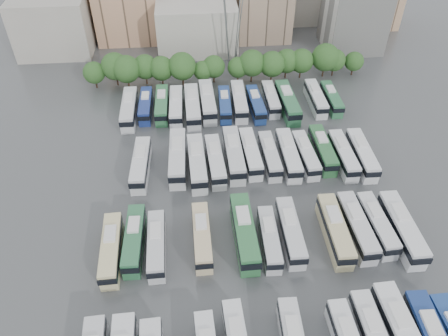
{
  "coord_description": "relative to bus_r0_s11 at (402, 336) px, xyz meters",
  "views": [
    {
      "loc": [
        -8.64,
        -47.78,
        51.46
      ],
      "look_at": [
        -3.7,
        7.95,
        3.0
      ],
      "focal_mm": 35.0,
      "sensor_mm": 36.0,
      "label": 1
    }
  ],
  "objects": [
    {
      "name": "ground",
      "position": [
        -14.97,
        23.51,
        -2.06
      ],
      "size": [
        220.0,
        220.0,
        0.0
      ],
      "primitive_type": "plane",
      "color": "#424447",
      "rests_on": "ground"
    },
    {
      "name": "tree_line",
      "position": [
        -16.04,
        65.6,
        2.33
      ],
      "size": [
        64.59,
        7.66,
        8.09
      ],
      "color": "black",
      "rests_on": "ground"
    },
    {
      "name": "city_buildings",
      "position": [
        -22.43,
        95.37,
        5.82
      ],
      "size": [
        102.0,
        35.0,
        20.0
      ],
      "color": "#9E998E",
      "rests_on": "ground"
    },
    {
      "name": "bus_r0_s11",
      "position": [
        0.0,
        0.0,
        0.0
      ],
      "size": [
        3.38,
        13.45,
        4.19
      ],
      "rotation": [
        0.0,
        0.0,
        0.04
      ],
      "color": "white",
      "rests_on": "ground"
    },
    {
      "name": "bus_r1_s0",
      "position": [
        -36.19,
        16.55,
        -0.24
      ],
      "size": [
        2.91,
        11.87,
        3.7
      ],
      "rotation": [
        0.0,
        0.0,
        0.03
      ],
      "color": "beige",
      "rests_on": "ground"
    },
    {
      "name": "bus_r1_s1",
      "position": [
        -33.04,
        18.04,
        -0.25
      ],
      "size": [
        2.88,
        11.81,
        3.69
      ],
      "rotation": [
        0.0,
        0.0,
        -0.03
      ],
      "color": "#2E6C44",
      "rests_on": "ground"
    },
    {
      "name": "bus_r1_s2",
      "position": [
        -29.78,
        16.82,
        -0.31
      ],
      "size": [
        2.68,
        11.4,
        3.56
      ],
      "rotation": [
        0.0,
        0.0,
        0.02
      ],
      "color": "silver",
      "rests_on": "ground"
    },
    {
      "name": "bus_r1_s4",
      "position": [
        -23.14,
        17.8,
        -0.28
      ],
      "size": [
        2.64,
        11.56,
        3.62
      ],
      "rotation": [
        0.0,
        0.0,
        0.01
      ],
      "color": "beige",
      "rests_on": "ground"
    },
    {
      "name": "bus_r1_s6",
      "position": [
        -16.84,
        17.82,
        0.01
      ],
      "size": [
        3.15,
        13.43,
        4.2
      ],
      "rotation": [
        0.0,
        0.0,
        0.02
      ],
      "color": "#2F6F3F",
      "rests_on": "ground"
    },
    {
      "name": "bus_r1_s7",
      "position": [
        -13.29,
        16.59,
        -0.37
      ],
      "size": [
        2.64,
        10.99,
        3.43
      ],
      "rotation": [
        0.0,
        0.0,
        -0.02
      ],
      "color": "silver",
      "rests_on": "ground"
    },
    {
      "name": "bus_r1_s8",
      "position": [
        -9.97,
        17.52,
        -0.22
      ],
      "size": [
        2.65,
        11.93,
        3.74
      ],
      "rotation": [
        0.0,
        0.0,
        -0.0
      ],
      "color": "silver",
      "rests_on": "ground"
    },
    {
      "name": "bus_r1_s10",
      "position": [
        -3.33,
        17.14,
        -0.12
      ],
      "size": [
        2.9,
        12.63,
        3.95
      ],
      "rotation": [
        0.0,
        0.0,
        -0.01
      ],
      "color": "#CCC08C",
      "rests_on": "ground"
    },
    {
      "name": "bus_r1_s11",
      "position": [
        0.13,
        17.58,
        -0.16
      ],
      "size": [
        3.06,
        12.41,
        3.87
      ],
      "rotation": [
        0.0,
        0.0,
        0.03
      ],
      "color": "silver",
      "rests_on": "ground"
    },
    {
      "name": "bus_r1_s12",
      "position": [
        3.35,
        17.84,
        -0.27
      ],
      "size": [
        3.09,
        11.69,
        3.63
      ],
      "rotation": [
        0.0,
        0.0,
        0.05
      ],
      "color": "silver",
      "rests_on": "ground"
    },
    {
      "name": "bus_r1_s13",
      "position": [
        6.69,
        16.53,
        -0.04
      ],
      "size": [
        2.93,
        13.11,
        4.11
      ],
      "rotation": [
        0.0,
        0.0,
        0.01
      ],
      "color": "silver",
      "rests_on": "ground"
    },
    {
      "name": "bus_r2_s1",
      "position": [
        -33.02,
        35.05,
        -0.16
      ],
      "size": [
        3.21,
        12.4,
        3.86
      ],
      "rotation": [
        0.0,
        0.0,
        -0.04
      ],
      "color": "silver",
      "rests_on": "ground"
    },
    {
      "name": "bus_r2_s3",
      "position": [
        -26.55,
        36.17,
        -0.0
      ],
      "size": [
        3.22,
        13.42,
        4.19
      ],
      "rotation": [
        0.0,
        0.0,
        -0.02
      ],
      "color": "silver",
      "rests_on": "ground"
    },
    {
      "name": "bus_r2_s4",
      "position": [
        -23.16,
        34.45,
        -0.05
      ],
      "size": [
        3.24,
        13.13,
        4.09
      ],
      "rotation": [
        0.0,
        0.0,
        0.03
      ],
      "color": "silver",
      "rests_on": "ground"
    },
    {
      "name": "bus_r2_s5",
      "position": [
        -19.91,
        34.82,
        -0.19
      ],
      "size": [
        3.22,
        12.25,
        3.81
      ],
      "rotation": [
        0.0,
        0.0,
        0.05
      ],
      "color": "silver",
      "rests_on": "ground"
    },
    {
      "name": "bus_r2_s6",
      "position": [
        -16.49,
        36.17,
        -0.03
      ],
      "size": [
        3.05,
        13.23,
        4.14
      ],
      "rotation": [
        0.0,
        0.0,
        0.01
      ],
      "color": "silver",
      "rests_on": "ground"
    },
    {
      "name": "bus_r2_s7",
      "position": [
        -13.41,
        36.48,
        -0.21
      ],
      "size": [
        3.11,
        12.11,
        3.77
      ],
      "rotation": [
        0.0,
        0.0,
        0.04
      ],
      "color": "silver",
      "rests_on": "ground"
    },
    {
      "name": "bus_r2_s8",
      "position": [
        -10.03,
        35.6,
        -0.3
      ],
      "size": [
        2.77,
        11.46,
        3.58
      ],
      "rotation": [
        0.0,
        0.0,
        0.02
      ],
      "color": "silver",
      "rests_on": "ground"
    },
    {
      "name": "bus_r2_s9",
      "position": [
        -6.67,
        35.35,
        -0.15
      ],
      "size": [
        2.72,
        12.36,
        3.88
      ],
      "rotation": [
        0.0,
        0.0,
        0.0
      ],
      "color": "silver",
      "rests_on": "ground"
    },
    {
      "name": "bus_r2_s10",
      "position": [
        -3.53,
        35.28,
        -0.3
      ],
      "size": [
        3.07,
        11.5,
        3.57
      ],
      "rotation": [
        0.0,
        0.0,
        0.05
      ],
      "color": "silver",
      "rests_on": "ground"
    },
    {
      "name": "bus_r2_s11",
      "position": [
        -0.11,
        36.39,
        -0.22
      ],
      "size": [
        2.71,
        11.93,
        3.74
      ],
      "rotation": [
        0.0,
        0.0,
        0.01
      ],
      "color": "#2C6838",
      "rests_on": "ground"
    },
    {
      "name": "bus_r2_s12",
      "position": [
        3.18,
        34.53,
        -0.23
      ],
      "size": [
        2.77,
        11.87,
        3.71
      ],
      "rotation": [
        0.0,
        0.0,
        0.02
      ],
      "color": "silver",
      "rests_on": "ground"
    },
    {
      "name": "bus_r2_s13",
      "position": [
        6.56,
        34.3,
        -0.18
      ],
      "size": [
        2.86,
        12.23,
        3.83
      ],
      "rotation": [
        0.0,
        0.0,
        -0.02
      ],
      "color": "silver",
      "rests_on": "ground"
    },
    {
      "name": "bus_r3_s0",
      "position": [
        -36.38,
        52.92,
        -0.09
      ],
      "size": [
        2.79,
        12.75,
        4.0
      ],
      "rotation": [
        0.0,
        0.0,
        0.0
      ],
      "color": "silver",
      "rests_on": "ground"
    },
    {
      "name": "bus_r3_s1",
      "position": [
        -33.09,
        54.31,
        -0.35
      ],
      "size": [
        2.59,
        11.09,
        3.47
      ],
      "rotation": [
        0.0,
        0.0,
        -0.02
      ],
      "color": "navy",
      "rests_on": "ground"
    },
    {
      "name": "bus_r3_s2",
      "position": [
        -29.7,
        54.16,
        -0.24
      ],
      "size": [
        2.69,
        11.83,
        3.7
      ],
      "rotation": [
        0.0,
        0.0,
        -0.01
      ],
      "color": "#2F6F42",
      "rests_on": "ground"
    },
    {
      "name": "bus_r3_s3",
      "position": [
        -26.71,
        53.12,
        -0.17
      ],
      "size": [
        2.89,
        12.27,
        3.83
      ],
      "rotation": [
        0.0,
        0.0,
        -0.02
      ],
      "color": "silver",
      "rests_on": "ground"
    },
    {
      "name": "bus_r3_s4",
      "position": [
        -23.36,
        52.53,
        -0.0
      ],
      "size": [
        3.13,
        13.37,
        4.18
      ],
      "rotation": [
        0.0,
        0.0,
        0.02
      ],
      "color": "silver",
      "rests_on": "ground"
    },
    {
      "name": "bus_r3_s5",
      "position": [
        -20.13,
        54.23,
        -0.03
      ],
      "size": [
        3.21,
        13.23,
        4.13
      ],
      "rotation": [
        0.0,
        0.0,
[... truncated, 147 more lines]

